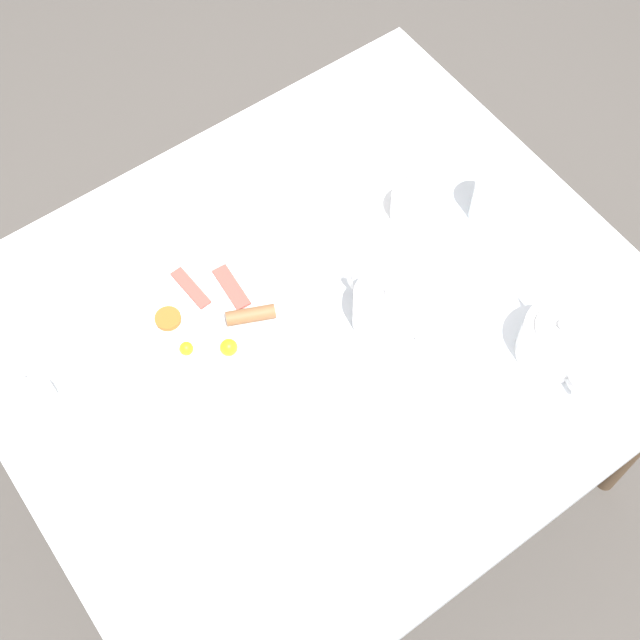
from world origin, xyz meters
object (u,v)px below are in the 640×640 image
at_px(knife_by_plate, 282,201).
at_px(spoon_for_tea, 359,482).
at_px(teapot_near, 387,307).
at_px(teacup_with_saucer_left, 414,207).
at_px(teacup_with_saucer_right, 30,276).
at_px(fork_spare, 296,596).
at_px(napkin_folded, 230,471).
at_px(creamer_jug, 38,401).
at_px(breakfast_plate, 212,322).
at_px(teapot_far, 556,341).
at_px(fork_by_plate, 391,78).
at_px(water_glass_tall, 491,197).

height_order(knife_by_plate, spoon_for_tea, same).
relative_size(teapot_near, teacup_with_saucer_left, 1.42).
xyz_separation_m(teapot_near, teacup_with_saucer_left, (0.15, -0.18, -0.02)).
distance_m(teacup_with_saucer_right, fork_spare, 0.75).
height_order(teapot_near, napkin_folded, teapot_near).
height_order(teacup_with_saucer_left, creamer_jug, same).
xyz_separation_m(creamer_jug, spoon_for_tea, (-0.42, -0.36, -0.03)).
bearing_deg(fork_spare, breakfast_plate, -17.52).
relative_size(breakfast_plate, spoon_for_tea, 1.79).
bearing_deg(knife_by_plate, creamer_jug, 101.69).
relative_size(teapot_far, fork_spare, 1.19).
distance_m(creamer_jug, napkin_folded, 0.35).
bearing_deg(fork_spare, spoon_for_tea, -64.59).
bearing_deg(teacup_with_saucer_right, fork_by_plate, -88.71).
relative_size(fork_by_plate, spoon_for_tea, 1.03).
bearing_deg(napkin_folded, fork_spare, 173.40).
height_order(teapot_far, napkin_folded, teapot_far).
height_order(teapot_near, creamer_jug, teapot_near).
height_order(teapot_far, water_glass_tall, water_glass_tall).
height_order(breakfast_plate, fork_spare, breakfast_plate).
bearing_deg(fork_by_plate, teapot_far, 165.73).
bearing_deg(napkin_folded, teacup_with_saucer_left, -68.19).
bearing_deg(creamer_jug, teacup_with_saucer_right, -23.62).
height_order(breakfast_plate, teacup_with_saucer_right, teacup_with_saucer_right).
height_order(water_glass_tall, fork_by_plate, water_glass_tall).
relative_size(teapot_near, fork_spare, 1.21).
height_order(fork_by_plate, fork_spare, same).
bearing_deg(knife_by_plate, breakfast_plate, 120.20).
bearing_deg(spoon_for_tea, water_glass_tall, -61.45).
bearing_deg(spoon_for_tea, breakfast_plate, 5.30).
bearing_deg(water_glass_tall, fork_spare, 117.73).
xyz_separation_m(teapot_far, fork_by_plate, (0.68, -0.17, -0.04)).
bearing_deg(fork_by_plate, teacup_with_saucer_left, 148.74).
relative_size(fork_by_plate, fork_spare, 0.97).
distance_m(napkin_folded, fork_by_plate, 0.93).
bearing_deg(water_glass_tall, spoon_for_tea, 118.55).
bearing_deg(creamer_jug, teapot_far, -118.90).
bearing_deg(spoon_for_tea, fork_by_plate, -41.30).
height_order(teacup_with_saucer_right, fork_spare, teacup_with_saucer_right).
relative_size(napkin_folded, fork_spare, 1.15).
bearing_deg(fork_spare, teacup_with_saucer_right, 5.40).
bearing_deg(teacup_with_saucer_left, fork_spare, 127.54).
distance_m(teapot_far, water_glass_tall, 0.31).
bearing_deg(fork_spare, creamer_jug, 18.54).
bearing_deg(creamer_jug, napkin_folded, -144.94).
distance_m(teacup_with_saucer_right, knife_by_plate, 0.50).
bearing_deg(fork_spare, fork_by_plate, -45.64).
relative_size(teacup_with_saucer_left, fork_by_plate, 0.88).
distance_m(napkin_folded, spoon_for_tea, 0.22).
distance_m(creamer_jug, knife_by_plate, 0.60).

